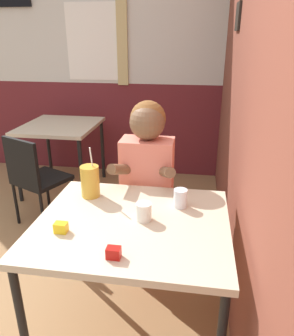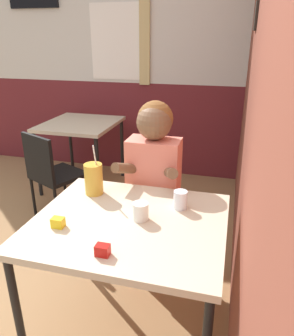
{
  "view_description": "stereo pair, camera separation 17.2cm",
  "coord_description": "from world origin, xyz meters",
  "px_view_note": "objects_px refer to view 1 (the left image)",
  "views": [
    {
      "loc": [
        1.01,
        -1.09,
        1.61
      ],
      "look_at": [
        0.76,
        0.49,
        0.97
      ],
      "focal_mm": 35.0,
      "sensor_mm": 36.0,
      "label": 1
    },
    {
      "loc": [
        1.17,
        -1.05,
        1.61
      ],
      "look_at": [
        0.76,
        0.49,
        0.97
      ],
      "focal_mm": 35.0,
      "sensor_mm": 36.0,
      "label": 2
    }
  ],
  "objects_px": {
    "main_table": "(132,232)",
    "cocktail_pitcher": "(90,181)",
    "chair_near_window": "(35,175)",
    "person_seated": "(147,186)",
    "background_table": "(61,132)"
  },
  "relations": [
    {
      "from": "main_table",
      "to": "cocktail_pitcher",
      "type": "xyz_separation_m",
      "value": [
        -0.29,
        0.24,
        0.16
      ]
    },
    {
      "from": "cocktail_pitcher",
      "to": "chair_near_window",
      "type": "bearing_deg",
      "value": 134.84
    },
    {
      "from": "main_table",
      "to": "person_seated",
      "type": "xyz_separation_m",
      "value": [
        -0.01,
        0.57,
        -0.0
      ]
    },
    {
      "from": "background_table",
      "to": "person_seated",
      "type": "distance_m",
      "value": 1.68
    },
    {
      "from": "chair_near_window",
      "to": "cocktail_pitcher",
      "type": "xyz_separation_m",
      "value": [
        0.78,
        -0.79,
        0.35
      ]
    },
    {
      "from": "main_table",
      "to": "chair_near_window",
      "type": "height_order",
      "value": "chair_near_window"
    },
    {
      "from": "background_table",
      "to": "person_seated",
      "type": "bearing_deg",
      "value": -47.45
    },
    {
      "from": "background_table",
      "to": "chair_near_window",
      "type": "distance_m",
      "value": 0.8
    },
    {
      "from": "background_table",
      "to": "cocktail_pitcher",
      "type": "distance_m",
      "value": 1.79
    },
    {
      "from": "person_seated",
      "to": "cocktail_pitcher",
      "type": "xyz_separation_m",
      "value": [
        -0.28,
        -0.33,
        0.16
      ]
    },
    {
      "from": "main_table",
      "to": "background_table",
      "type": "relative_size",
      "value": 1.18
    },
    {
      "from": "chair_near_window",
      "to": "person_seated",
      "type": "relative_size",
      "value": 0.68
    },
    {
      "from": "background_table",
      "to": "cocktail_pitcher",
      "type": "xyz_separation_m",
      "value": [
        0.85,
        -1.56,
        0.17
      ]
    },
    {
      "from": "person_seated",
      "to": "cocktail_pitcher",
      "type": "bearing_deg",
      "value": -130.66
    },
    {
      "from": "chair_near_window",
      "to": "person_seated",
      "type": "height_order",
      "value": "person_seated"
    }
  ]
}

